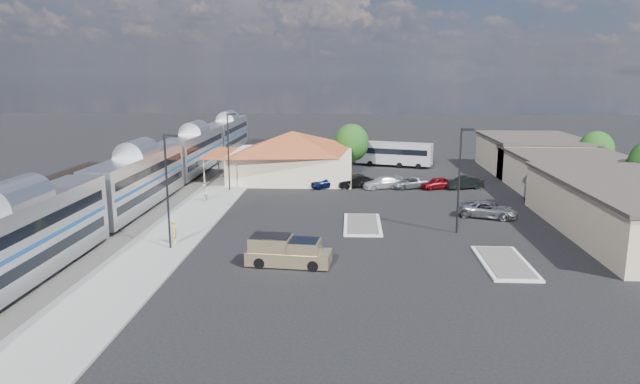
{
  "coord_description": "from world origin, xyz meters",
  "views": [
    {
      "loc": [
        2.83,
        -47.58,
        13.53
      ],
      "look_at": [
        0.13,
        3.06,
        2.8
      ],
      "focal_mm": 32.0,
      "sensor_mm": 36.0,
      "label": 1
    }
  ],
  "objects_px": {
    "station_depot": "(292,155)",
    "coach_bus": "(394,153)",
    "pickup_truck": "(289,252)",
    "suv": "(488,210)"
  },
  "relations": [
    {
      "from": "station_depot",
      "to": "suv",
      "type": "bearing_deg",
      "value": -42.13
    },
    {
      "from": "station_depot",
      "to": "coach_bus",
      "type": "height_order",
      "value": "station_depot"
    },
    {
      "from": "station_depot",
      "to": "coach_bus",
      "type": "relative_size",
      "value": 1.66
    },
    {
      "from": "suv",
      "to": "coach_bus",
      "type": "height_order",
      "value": "coach_bus"
    },
    {
      "from": "suv",
      "to": "coach_bus",
      "type": "bearing_deg",
      "value": 32.93
    },
    {
      "from": "suv",
      "to": "station_depot",
      "type": "bearing_deg",
      "value": 67.93
    },
    {
      "from": "station_depot",
      "to": "pickup_truck",
      "type": "bearing_deg",
      "value": -84.62
    },
    {
      "from": "station_depot",
      "to": "pickup_truck",
      "type": "distance_m",
      "value": 33.29
    },
    {
      "from": "station_depot",
      "to": "coach_bus",
      "type": "distance_m",
      "value": 17.56
    },
    {
      "from": "suv",
      "to": "coach_bus",
      "type": "xyz_separation_m",
      "value": [
        -6.7,
        29.35,
        1.25
      ]
    }
  ]
}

